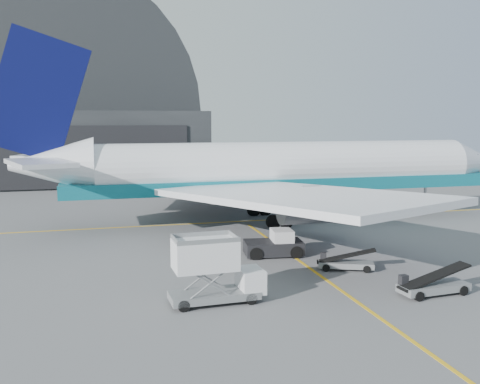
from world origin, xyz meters
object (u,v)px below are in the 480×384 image
object	(u,v)px
catering_truck	(213,271)
pushback_tug	(275,245)
belt_loader_a	(433,286)
belt_loader_b	(345,263)
airliner	(269,170)

from	to	relation	value
catering_truck	pushback_tug	xyz separation A→B (m)	(7.05, 9.67, -1.15)
catering_truck	pushback_tug	world-z (taller)	catering_truck
belt_loader_a	belt_loader_b	distance (m)	7.01
airliner	catering_truck	size ratio (longest dim) A/B	9.74
belt_loader_a	pushback_tug	bearing A→B (deg)	114.08
belt_loader_b	pushback_tug	bearing A→B (deg)	146.08
catering_truck	belt_loader_b	bearing A→B (deg)	20.03
airliner	belt_loader_b	world-z (taller)	airliner
airliner	catering_truck	distance (m)	26.00
belt_loader_a	belt_loader_b	bearing A→B (deg)	108.94
pushback_tug	belt_loader_b	distance (m)	6.33
pushback_tug	belt_loader_b	size ratio (longest dim) A/B	1.15
airliner	belt_loader_a	distance (m)	25.93
airliner	pushback_tug	world-z (taller)	airliner
catering_truck	belt_loader_a	world-z (taller)	catering_truck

